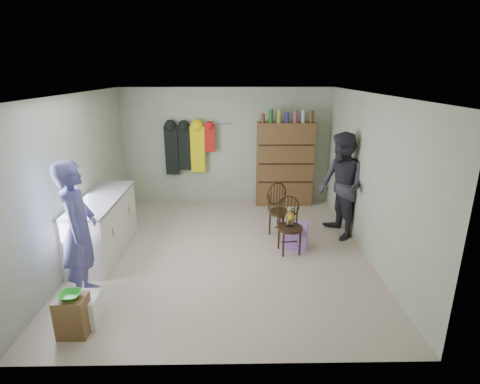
{
  "coord_description": "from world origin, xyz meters",
  "views": [
    {
      "loc": [
        0.15,
        -5.55,
        2.81
      ],
      "look_at": [
        0.25,
        0.2,
        0.95
      ],
      "focal_mm": 28.0,
      "sensor_mm": 36.0,
      "label": 1
    }
  ],
  "objects_px": {
    "counter": "(103,225)",
    "chair_front": "(289,222)",
    "chair_far": "(280,208)",
    "dresser": "(285,163)"
  },
  "relations": [
    {
      "from": "counter",
      "to": "chair_front",
      "type": "height_order",
      "value": "counter"
    },
    {
      "from": "chair_front",
      "to": "chair_far",
      "type": "bearing_deg",
      "value": 88.31
    },
    {
      "from": "chair_front",
      "to": "chair_far",
      "type": "relative_size",
      "value": 0.96
    },
    {
      "from": "counter",
      "to": "chair_front",
      "type": "bearing_deg",
      "value": -0.25
    },
    {
      "from": "counter",
      "to": "chair_front",
      "type": "distance_m",
      "value": 2.99
    },
    {
      "from": "counter",
      "to": "chair_far",
      "type": "height_order",
      "value": "chair_far"
    },
    {
      "from": "chair_front",
      "to": "dresser",
      "type": "bearing_deg",
      "value": 76.38
    },
    {
      "from": "chair_far",
      "to": "dresser",
      "type": "bearing_deg",
      "value": 51.76
    },
    {
      "from": "chair_far",
      "to": "counter",
      "type": "bearing_deg",
      "value": 163.76
    },
    {
      "from": "chair_front",
      "to": "dresser",
      "type": "xyz_separation_m",
      "value": [
        0.22,
        2.31,
        0.4
      ]
    }
  ]
}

